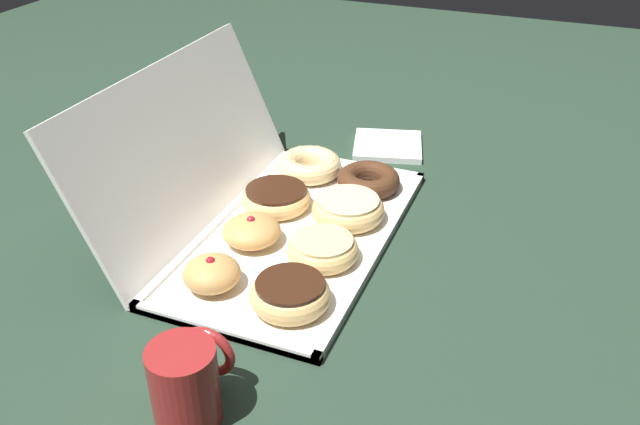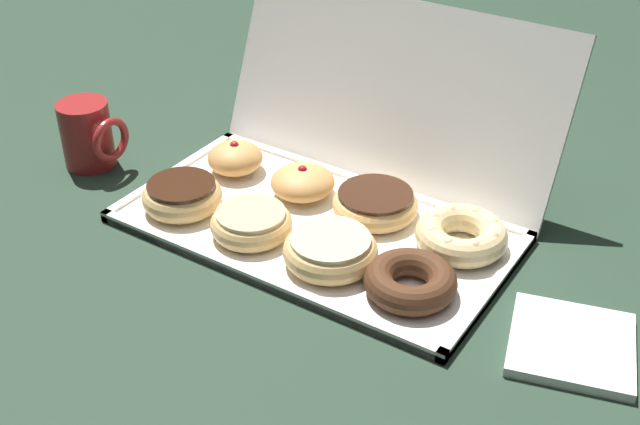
{
  "view_description": "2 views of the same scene",
  "coord_description": "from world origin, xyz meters",
  "px_view_note": "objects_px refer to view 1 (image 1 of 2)",
  "views": [
    {
      "loc": [
        -0.83,
        -0.37,
        0.6
      ],
      "look_at": [
        0.02,
        -0.03,
        0.04
      ],
      "focal_mm": 37.4,
      "sensor_mm": 36.0,
      "label": 1
    },
    {
      "loc": [
        0.5,
        -0.76,
        0.63
      ],
      "look_at": [
        0.01,
        0.0,
        0.03
      ],
      "focal_mm": 45.56,
      "sensor_mm": 36.0,
      "label": 2
    }
  ],
  "objects_px": {
    "jelly_filled_donut_4": "(212,273)",
    "coffee_mug": "(187,382)",
    "chocolate_frosted_donut_6": "(276,198)",
    "cruller_donut_7": "(309,165)",
    "donut_box": "(299,234)",
    "jelly_filled_donut_5": "(252,231)",
    "napkin_stack": "(388,146)",
    "glazed_ring_donut_2": "(348,209)",
    "chocolate_cake_ring_donut_3": "(368,180)",
    "chocolate_frosted_donut_0": "(290,294)",
    "glazed_ring_donut_1": "(323,249)"
  },
  "relations": [
    {
      "from": "chocolate_frosted_donut_6",
      "to": "chocolate_cake_ring_donut_3",
      "type": "bearing_deg",
      "value": -46.25
    },
    {
      "from": "jelly_filled_donut_4",
      "to": "napkin_stack",
      "type": "distance_m",
      "value": 0.56
    },
    {
      "from": "glazed_ring_donut_1",
      "to": "napkin_stack",
      "type": "relative_size",
      "value": 0.81
    },
    {
      "from": "cruller_donut_7",
      "to": "coffee_mug",
      "type": "bearing_deg",
      "value": -170.76
    },
    {
      "from": "chocolate_frosted_donut_6",
      "to": "napkin_stack",
      "type": "bearing_deg",
      "value": -18.39
    },
    {
      "from": "chocolate_frosted_donut_0",
      "to": "coffee_mug",
      "type": "bearing_deg",
      "value": 171.75
    },
    {
      "from": "chocolate_frosted_donut_0",
      "to": "jelly_filled_donut_4",
      "type": "relative_size",
      "value": 1.35
    },
    {
      "from": "chocolate_cake_ring_donut_3",
      "to": "jelly_filled_donut_4",
      "type": "xyz_separation_m",
      "value": [
        -0.36,
        0.12,
        0.01
      ]
    },
    {
      "from": "glazed_ring_donut_1",
      "to": "jelly_filled_donut_5",
      "type": "relative_size",
      "value": 1.19
    },
    {
      "from": "chocolate_cake_ring_donut_3",
      "to": "chocolate_frosted_donut_6",
      "type": "xyz_separation_m",
      "value": [
        -0.12,
        0.13,
        0.0
      ]
    },
    {
      "from": "glazed_ring_donut_2",
      "to": "chocolate_cake_ring_donut_3",
      "type": "distance_m",
      "value": 0.11
    },
    {
      "from": "jelly_filled_donut_4",
      "to": "coffee_mug",
      "type": "height_order",
      "value": "coffee_mug"
    },
    {
      "from": "coffee_mug",
      "to": "napkin_stack",
      "type": "distance_m",
      "value": 0.76
    },
    {
      "from": "jelly_filled_donut_4",
      "to": "chocolate_frosted_donut_6",
      "type": "height_order",
      "value": "jelly_filled_donut_4"
    },
    {
      "from": "donut_box",
      "to": "jelly_filled_donut_5",
      "type": "bearing_deg",
      "value": 135.74
    },
    {
      "from": "donut_box",
      "to": "chocolate_cake_ring_donut_3",
      "type": "distance_m",
      "value": 0.19
    },
    {
      "from": "glazed_ring_donut_2",
      "to": "jelly_filled_donut_5",
      "type": "distance_m",
      "value": 0.17
    },
    {
      "from": "glazed_ring_donut_1",
      "to": "glazed_ring_donut_2",
      "type": "distance_m",
      "value": 0.12
    },
    {
      "from": "napkin_stack",
      "to": "coffee_mug",
      "type": "bearing_deg",
      "value": 179.68
    },
    {
      "from": "donut_box",
      "to": "jelly_filled_donut_5",
      "type": "relative_size",
      "value": 5.7
    },
    {
      "from": "chocolate_cake_ring_donut_3",
      "to": "cruller_donut_7",
      "type": "xyz_separation_m",
      "value": [
        0.01,
        0.12,
        0.0
      ]
    },
    {
      "from": "glazed_ring_donut_2",
      "to": "napkin_stack",
      "type": "height_order",
      "value": "glazed_ring_donut_2"
    },
    {
      "from": "glazed_ring_donut_2",
      "to": "jelly_filled_donut_5",
      "type": "relative_size",
      "value": 1.31
    },
    {
      "from": "cruller_donut_7",
      "to": "coffee_mug",
      "type": "relative_size",
      "value": 1.18
    },
    {
      "from": "chocolate_frosted_donut_6",
      "to": "jelly_filled_donut_5",
      "type": "bearing_deg",
      "value": -174.64
    },
    {
      "from": "jelly_filled_donut_4",
      "to": "chocolate_frosted_donut_6",
      "type": "relative_size",
      "value": 0.7
    },
    {
      "from": "glazed_ring_donut_2",
      "to": "jelly_filled_donut_4",
      "type": "xyz_separation_m",
      "value": [
        -0.24,
        0.12,
        0.0
      ]
    },
    {
      "from": "glazed_ring_donut_2",
      "to": "jelly_filled_donut_5",
      "type": "bearing_deg",
      "value": 135.94
    },
    {
      "from": "chocolate_frosted_donut_6",
      "to": "cruller_donut_7",
      "type": "distance_m",
      "value": 0.13
    },
    {
      "from": "cruller_donut_7",
      "to": "coffee_mug",
      "type": "height_order",
      "value": "coffee_mug"
    },
    {
      "from": "chocolate_cake_ring_donut_3",
      "to": "jelly_filled_donut_5",
      "type": "bearing_deg",
      "value": 153.74
    },
    {
      "from": "jelly_filled_donut_4",
      "to": "chocolate_frosted_donut_6",
      "type": "bearing_deg",
      "value": 2.32
    },
    {
      "from": "chocolate_cake_ring_donut_3",
      "to": "jelly_filled_donut_5",
      "type": "relative_size",
      "value": 1.22
    },
    {
      "from": "chocolate_cake_ring_donut_3",
      "to": "jelly_filled_donut_5",
      "type": "xyz_separation_m",
      "value": [
        -0.23,
        0.12,
        0.0
      ]
    },
    {
      "from": "jelly_filled_donut_5",
      "to": "coffee_mug",
      "type": "height_order",
      "value": "coffee_mug"
    },
    {
      "from": "chocolate_frosted_donut_6",
      "to": "cruller_donut_7",
      "type": "xyz_separation_m",
      "value": [
        0.13,
        -0.01,
        0.0
      ]
    },
    {
      "from": "glazed_ring_donut_2",
      "to": "coffee_mug",
      "type": "relative_size",
      "value": 1.18
    },
    {
      "from": "jelly_filled_donut_4",
      "to": "coffee_mug",
      "type": "xyz_separation_m",
      "value": [
        -0.21,
        -0.09,
        0.02
      ]
    },
    {
      "from": "glazed_ring_donut_2",
      "to": "napkin_stack",
      "type": "xyz_separation_m",
      "value": [
        0.31,
        0.02,
        -0.02
      ]
    },
    {
      "from": "chocolate_frosted_donut_6",
      "to": "coffee_mug",
      "type": "bearing_deg",
      "value": -167.35
    },
    {
      "from": "jelly_filled_donut_4",
      "to": "napkin_stack",
      "type": "bearing_deg",
      "value": -9.79
    },
    {
      "from": "donut_box",
      "to": "chocolate_frosted_donut_6",
      "type": "distance_m",
      "value": 0.09
    },
    {
      "from": "donut_box",
      "to": "jelly_filled_donut_4",
      "type": "xyz_separation_m",
      "value": [
        -0.18,
        0.06,
        0.03
      ]
    },
    {
      "from": "donut_box",
      "to": "chocolate_frosted_donut_6",
      "type": "height_order",
      "value": "chocolate_frosted_donut_6"
    },
    {
      "from": "chocolate_cake_ring_donut_3",
      "to": "cruller_donut_7",
      "type": "bearing_deg",
      "value": 84.65
    },
    {
      "from": "jelly_filled_donut_5",
      "to": "napkin_stack",
      "type": "distance_m",
      "value": 0.44
    },
    {
      "from": "jelly_filled_donut_5",
      "to": "chocolate_frosted_donut_6",
      "type": "distance_m",
      "value": 0.11
    },
    {
      "from": "chocolate_frosted_donut_6",
      "to": "coffee_mug",
      "type": "relative_size",
      "value": 1.16
    },
    {
      "from": "cruller_donut_7",
      "to": "coffee_mug",
      "type": "xyz_separation_m",
      "value": [
        -0.58,
        -0.09,
        0.02
      ]
    },
    {
      "from": "jelly_filled_donut_4",
      "to": "chocolate_frosted_donut_6",
      "type": "distance_m",
      "value": 0.24
    }
  ]
}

